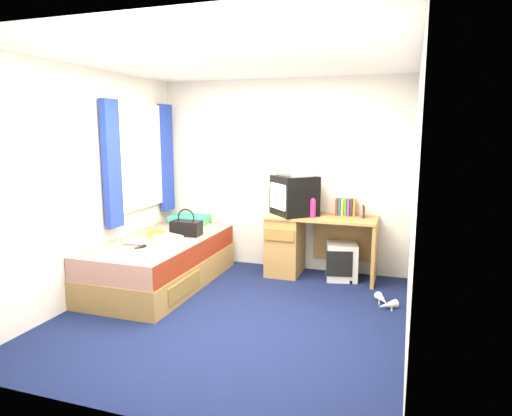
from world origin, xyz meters
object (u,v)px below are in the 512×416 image
(pink_water_bottle, at_px, (313,209))
(aerosol_can, at_px, (312,207))
(vcr, at_px, (295,173))
(magazine, at_px, (156,233))
(towel, at_px, (168,239))
(storage_cube, at_px, (342,261))
(white_heels, at_px, (385,302))
(desk, at_px, (299,242))
(pillow, at_px, (189,219))
(water_bottle, at_px, (133,242))
(handbag, at_px, (186,228))
(bed, at_px, (162,262))
(remote_control, at_px, (140,247))
(colour_swatch_fan, at_px, (141,250))
(picture_frame, at_px, (363,212))
(crt_tv, at_px, (294,195))

(pink_water_bottle, height_order, aerosol_can, pink_water_bottle)
(pink_water_bottle, xyz_separation_m, aerosol_can, (-0.04, 0.12, -0.00))
(vcr, height_order, magazine, vcr)
(aerosol_can, distance_m, towel, 1.76)
(storage_cube, relative_size, white_heels, 1.18)
(desk, height_order, pink_water_bottle, pink_water_bottle)
(pillow, distance_m, storage_cube, 2.07)
(aerosol_can, bearing_deg, vcr, -175.09)
(pillow, bearing_deg, water_bottle, -92.71)
(magazine, bearing_deg, pillow, 81.84)
(handbag, height_order, magazine, handbag)
(bed, distance_m, white_heels, 2.50)
(remote_control, bearing_deg, desk, 45.38)
(magazine, height_order, colour_swatch_fan, magazine)
(bed, bearing_deg, picture_frame, 24.15)
(remote_control, relative_size, white_heels, 0.43)
(bed, xyz_separation_m, desk, (1.41, 0.88, 0.14))
(picture_frame, xyz_separation_m, magazine, (-2.36, -0.75, -0.27))
(handbag, bearing_deg, magazine, -176.34)
(pillow, distance_m, picture_frame, 2.27)
(desk, bearing_deg, white_heels, -34.36)
(pillow, distance_m, desk, 1.52)
(desk, bearing_deg, handbag, -153.34)
(desk, height_order, towel, desk)
(pink_water_bottle, height_order, remote_control, pink_water_bottle)
(pink_water_bottle, distance_m, magazine, 1.90)
(storage_cube, distance_m, towel, 2.07)
(picture_frame, relative_size, water_bottle, 0.70)
(water_bottle, bearing_deg, towel, 27.90)
(vcr, height_order, handbag, vcr)
(vcr, xyz_separation_m, colour_swatch_fan, (-1.27, -1.40, -0.72))
(towel, bearing_deg, handbag, 88.14)
(picture_frame, distance_m, towel, 2.29)
(pillow, xyz_separation_m, towel, (0.27, -1.06, -0.01))
(desk, height_order, handbag, handbag)
(handbag, height_order, towel, handbag)
(crt_tv, bearing_deg, pillow, -133.62)
(aerosol_can, bearing_deg, bed, -149.96)
(desk, bearing_deg, bed, -148.13)
(colour_swatch_fan, bearing_deg, desk, 46.14)
(storage_cube, bearing_deg, picture_frame, 13.23)
(magazine, bearing_deg, picture_frame, 17.60)
(bed, relative_size, picture_frame, 14.29)
(handbag, distance_m, magazine, 0.40)
(crt_tv, bearing_deg, desk, 46.86)
(aerosol_can, bearing_deg, colour_swatch_fan, -136.33)
(desk, height_order, magazine, desk)
(bed, xyz_separation_m, colour_swatch_fan, (0.07, -0.52, 0.28))
(magazine, xyz_separation_m, water_bottle, (0.04, -0.55, 0.03))
(desk, distance_m, crt_tv, 0.59)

